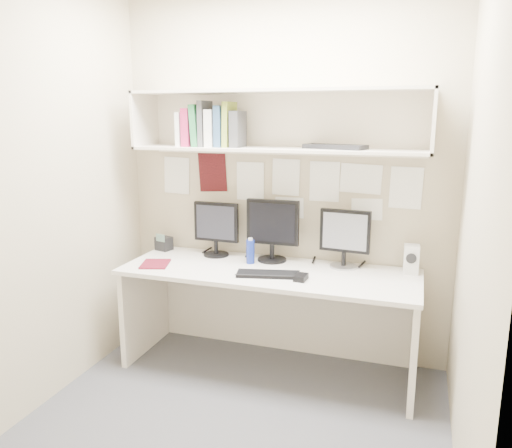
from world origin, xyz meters
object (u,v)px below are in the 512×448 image
(monitor_left, at_px, (216,226))
(keyboard, at_px, (268,274))
(monitor_right, at_px, (345,236))
(maroon_notebook, at_px, (155,264))
(desk_phone, at_px, (164,243))
(desk, at_px, (268,320))
(speaker, at_px, (411,259))
(monitor_center, at_px, (273,227))

(monitor_left, bearing_deg, keyboard, -33.14)
(monitor_right, bearing_deg, maroon_notebook, -159.00)
(keyboard, bearing_deg, maroon_notebook, 168.72)
(desk_phone, bearing_deg, desk, 1.92)
(keyboard, xyz_separation_m, speaker, (0.88, 0.35, 0.09))
(speaker, bearing_deg, keyboard, -161.81)
(desk, distance_m, monitor_center, 0.65)
(desk, height_order, keyboard, keyboard)
(monitor_center, bearing_deg, maroon_notebook, -154.91)
(monitor_left, distance_m, speaker, 1.40)
(monitor_right, xyz_separation_m, keyboard, (-0.44, -0.35, -0.21))
(monitor_right, relative_size, speaker, 2.08)
(monitor_left, relative_size, speaker, 2.07)
(keyboard, relative_size, speaker, 2.12)
(monitor_right, height_order, keyboard, monitor_right)
(desk, bearing_deg, monitor_right, 24.87)
(monitor_left, relative_size, monitor_center, 0.90)
(keyboard, bearing_deg, desk, 92.57)
(monitor_right, relative_size, desk_phone, 2.92)
(monitor_left, bearing_deg, desk_phone, -179.47)
(monitor_left, distance_m, keyboard, 0.65)
(monitor_left, height_order, monitor_right, monitor_right)
(monitor_left, relative_size, keyboard, 0.97)
(keyboard, distance_m, maroon_notebook, 0.82)
(monitor_center, bearing_deg, desk_phone, 178.70)
(monitor_left, distance_m, desk_phone, 0.48)
(monitor_center, relative_size, desk_phone, 3.23)
(monitor_right, bearing_deg, monitor_left, -175.17)
(monitor_center, bearing_deg, monitor_left, 179.02)
(maroon_notebook, xyz_separation_m, desk_phone, (-0.13, 0.37, 0.05))
(desk, xyz_separation_m, monitor_center, (-0.04, 0.22, 0.61))
(desk, distance_m, monitor_right, 0.78)
(keyboard, distance_m, speaker, 0.95)
(keyboard, height_order, desk_phone, desk_phone)
(desk, bearing_deg, monitor_left, 155.19)
(monitor_center, xyz_separation_m, maroon_notebook, (-0.75, -0.37, -0.24))
(monitor_right, relative_size, keyboard, 0.98)
(speaker, height_order, desk_phone, speaker)
(keyboard, bearing_deg, monitor_right, 25.86)
(keyboard, height_order, maroon_notebook, keyboard)
(desk_phone, bearing_deg, keyboard, -4.65)
(speaker, bearing_deg, monitor_center, 176.64)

